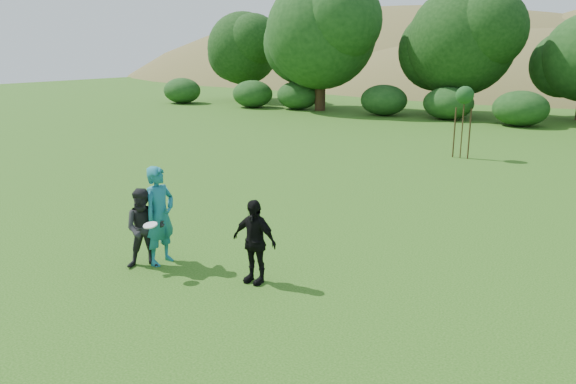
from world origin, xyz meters
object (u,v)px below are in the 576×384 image
player_black (254,241)px  sapling (465,97)px  player_teal (160,216)px  player_grey (145,228)px

player_black → sapling: sapling is taller
player_teal → player_black: (2.17, 0.26, -0.21)m
player_teal → player_grey: (-0.10, -0.33, -0.20)m
player_teal → sapling: 14.85m
player_teal → sapling: (1.77, 14.68, 1.40)m
sapling → player_black: bearing=-88.4°
player_grey → player_black: player_grey is taller
player_teal → sapling: bearing=-7.9°
player_grey → player_black: bearing=-27.5°
player_grey → sapling: (1.87, 15.01, 1.60)m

